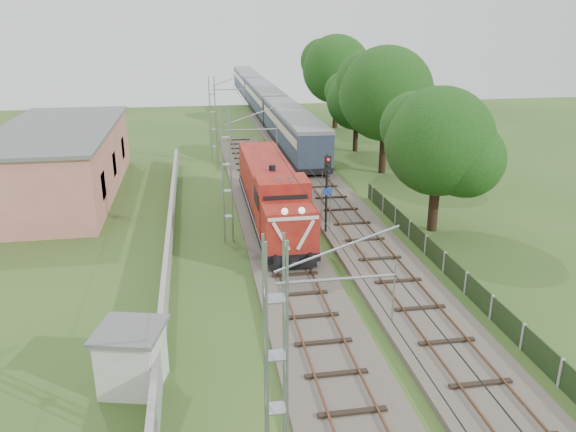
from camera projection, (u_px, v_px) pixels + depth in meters
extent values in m
plane|color=#2F521E|center=(320.00, 341.00, 23.59)|extent=(140.00, 140.00, 0.00)
cube|color=#6B6054|center=(291.00, 269.00, 30.06)|extent=(4.20, 70.00, 0.30)
cube|color=black|center=(291.00, 266.00, 29.99)|extent=(2.40, 70.00, 0.10)
cube|color=brown|center=(276.00, 265.00, 29.84)|extent=(0.08, 70.00, 0.05)
cube|color=brown|center=(307.00, 263.00, 30.10)|extent=(0.08, 70.00, 0.05)
cube|color=#6B6054|center=(327.00, 194.00, 42.94)|extent=(4.20, 80.00, 0.30)
cube|color=black|center=(327.00, 192.00, 42.87)|extent=(2.40, 80.00, 0.10)
cube|color=brown|center=(316.00, 191.00, 42.72)|extent=(0.08, 80.00, 0.05)
cube|color=brown|center=(338.00, 190.00, 42.98)|extent=(0.08, 80.00, 0.05)
cylinder|color=gray|center=(336.00, 279.00, 13.67)|extent=(3.00, 0.08, 0.08)
cylinder|color=gray|center=(251.00, 130.00, 32.28)|extent=(3.00, 0.08, 0.08)
cylinder|color=gray|center=(228.00, 90.00, 50.90)|extent=(3.00, 0.08, 0.08)
cylinder|color=black|center=(277.00, 151.00, 32.95)|extent=(0.03, 70.00, 0.03)
cylinder|color=black|center=(277.00, 129.00, 32.52)|extent=(0.03, 70.00, 0.03)
cube|color=#9E9E99|center=(170.00, 233.00, 33.50)|extent=(0.25, 40.00, 1.50)
cube|color=tan|center=(60.00, 162.00, 42.77)|extent=(8.00, 20.00, 5.00)
cube|color=#606060|center=(55.00, 128.00, 41.91)|extent=(8.40, 20.40, 0.25)
cube|color=black|center=(103.00, 185.00, 37.90)|extent=(0.10, 1.60, 1.80)
cube|color=black|center=(114.00, 164.00, 43.49)|extent=(0.10, 1.60, 1.80)
cube|color=black|center=(122.00, 148.00, 49.07)|extent=(0.10, 1.60, 1.80)
cube|color=black|center=(466.00, 283.00, 27.43)|extent=(0.05, 32.00, 1.15)
cube|color=#9E9E99|center=(373.00, 194.00, 41.40)|extent=(0.12, 0.12, 1.20)
cube|color=black|center=(271.00, 209.00, 36.96)|extent=(2.93, 16.60, 0.49)
cube|color=black|center=(284.00, 243.00, 32.06)|extent=(2.15, 3.52, 0.49)
cube|color=black|center=(262.00, 190.00, 42.06)|extent=(2.15, 3.52, 0.49)
cube|color=black|center=(293.00, 265.00, 29.46)|extent=(2.54, 0.24, 0.34)
cube|color=#A42D12|center=(289.00, 226.00, 29.92)|extent=(2.83, 2.44, 2.25)
sphere|color=white|center=(285.00, 211.00, 28.34)|extent=(0.35, 0.35, 0.35)
sphere|color=white|center=(302.00, 211.00, 28.48)|extent=(0.35, 0.35, 0.35)
cube|color=silver|center=(281.00, 236.00, 28.68)|extent=(0.98, 0.06, 1.63)
cube|color=silver|center=(306.00, 235.00, 28.88)|extent=(0.98, 0.06, 1.63)
cube|color=silver|center=(293.00, 219.00, 28.48)|extent=(2.64, 0.06, 0.18)
cube|color=#A42D12|center=(282.00, 205.00, 32.00)|extent=(2.93, 2.34, 3.12)
cube|color=black|center=(286.00, 203.00, 30.73)|extent=(2.44, 0.06, 0.88)
cube|color=#A42D12|center=(266.00, 177.00, 38.69)|extent=(2.73, 11.81, 2.54)
cylinder|color=black|center=(272.00, 168.00, 35.45)|extent=(0.43, 0.43, 0.39)
cylinder|color=gray|center=(279.00, 180.00, 30.66)|extent=(0.12, 0.12, 0.34)
cylinder|color=gray|center=(290.00, 179.00, 30.76)|extent=(0.12, 0.12, 0.34)
cube|color=black|center=(293.00, 144.00, 56.77)|extent=(2.94, 22.33, 0.51)
cube|color=#314153|center=(293.00, 128.00, 56.23)|extent=(3.05, 22.33, 2.74)
cube|color=beige|center=(293.00, 123.00, 56.06)|extent=(3.09, 21.44, 0.76)
cube|color=slate|center=(293.00, 113.00, 55.73)|extent=(3.10, 22.33, 0.36)
cube|color=black|center=(264.00, 110.00, 78.50)|extent=(2.94, 22.33, 0.51)
cube|color=#314153|center=(264.00, 98.00, 77.97)|extent=(3.05, 22.33, 2.74)
cube|color=beige|center=(264.00, 94.00, 77.80)|extent=(3.09, 21.44, 0.76)
cube|color=slate|center=(264.00, 87.00, 77.46)|extent=(3.10, 22.33, 0.36)
cube|color=black|center=(248.00, 90.00, 100.24)|extent=(2.94, 22.33, 0.51)
cube|color=#314153|center=(247.00, 81.00, 99.70)|extent=(3.05, 22.33, 2.74)
cube|color=beige|center=(247.00, 78.00, 99.53)|extent=(3.09, 21.44, 0.76)
cube|color=slate|center=(247.00, 72.00, 99.20)|extent=(3.10, 22.33, 0.36)
cylinder|color=black|center=(326.00, 196.00, 34.25)|extent=(0.15, 0.15, 5.21)
cube|color=black|center=(328.00, 165.00, 33.45)|extent=(0.39, 0.27, 1.15)
sphere|color=red|center=(328.00, 160.00, 33.21)|extent=(0.19, 0.19, 0.19)
sphere|color=black|center=(328.00, 166.00, 33.33)|extent=(0.19, 0.19, 0.19)
sphere|color=black|center=(328.00, 172.00, 33.45)|extent=(0.19, 0.19, 0.19)
cube|color=#1A3D9D|center=(328.00, 192.00, 34.04)|extent=(0.58, 0.11, 0.42)
cube|color=beige|center=(132.00, 360.00, 20.35)|extent=(2.46, 2.46, 2.23)
cube|color=#606060|center=(129.00, 331.00, 19.94)|extent=(2.82, 2.82, 0.15)
cylinder|color=#331E14|center=(434.00, 199.00, 35.43)|extent=(0.63, 0.63, 4.09)
sphere|color=#103C11|center=(439.00, 141.00, 34.20)|extent=(6.70, 6.70, 6.70)
sphere|color=#103C11|center=(466.00, 159.00, 33.78)|extent=(4.69, 4.69, 4.69)
sphere|color=#103C11|center=(415.00, 126.00, 34.86)|extent=(4.35, 4.35, 4.35)
cylinder|color=#331E14|center=(383.00, 145.00, 48.82)|extent=(0.61, 0.61, 4.88)
sphere|color=#103C11|center=(386.00, 94.00, 47.35)|extent=(7.99, 7.99, 7.99)
sphere|color=#103C11|center=(408.00, 109.00, 46.85)|extent=(5.59, 5.59, 5.59)
sphere|color=#103C11|center=(366.00, 82.00, 48.14)|extent=(5.19, 5.19, 5.19)
cylinder|color=#331E14|center=(356.00, 133.00, 57.15)|extent=(0.50, 0.50, 3.74)
sphere|color=#103C11|center=(357.00, 99.00, 56.02)|extent=(6.12, 6.12, 6.12)
sphere|color=#103C11|center=(371.00, 109.00, 55.64)|extent=(4.29, 4.29, 4.29)
sphere|color=#103C11|center=(344.00, 91.00, 56.63)|extent=(3.98, 3.98, 3.98)
cylinder|color=#331E14|center=(335.00, 107.00, 69.51)|extent=(0.63, 0.63, 5.05)
sphere|color=#103C11|center=(336.00, 69.00, 67.99)|extent=(8.26, 8.26, 8.26)
sphere|color=#103C11|center=(352.00, 80.00, 67.48)|extent=(5.78, 5.78, 5.78)
sphere|color=#103C11|center=(322.00, 61.00, 68.81)|extent=(5.37, 5.37, 5.37)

